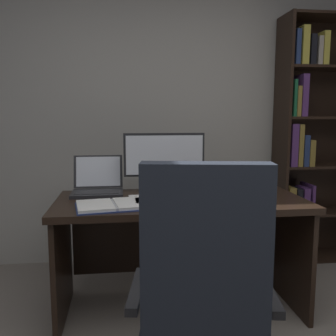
{
  "coord_description": "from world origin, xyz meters",
  "views": [
    {
      "loc": [
        -0.45,
        -0.88,
        1.26
      ],
      "look_at": [
        -0.18,
        1.31,
        0.94
      ],
      "focal_mm": 39.58,
      "sensor_mm": 36.0,
      "label": 1
    }
  ],
  "objects_px": {
    "office_chair": "(203,313)",
    "monitor": "(164,162)",
    "notepad": "(142,199)",
    "laptop": "(98,186)",
    "keyboard": "(171,201)",
    "reading_stand_with_book": "(238,178)",
    "computer_mouse": "(220,199)",
    "bookshelf": "(314,141)",
    "desk": "(179,227)",
    "pen": "(145,197)",
    "open_binder": "(114,205)"
  },
  "relations": [
    {
      "from": "bookshelf",
      "to": "keyboard",
      "type": "height_order",
      "value": "bookshelf"
    },
    {
      "from": "office_chair",
      "to": "computer_mouse",
      "type": "relative_size",
      "value": 10.49
    },
    {
      "from": "computer_mouse",
      "to": "reading_stand_with_book",
      "type": "bearing_deg",
      "value": 59.19
    },
    {
      "from": "office_chair",
      "to": "notepad",
      "type": "height_order",
      "value": "office_chair"
    },
    {
      "from": "desk",
      "to": "laptop",
      "type": "distance_m",
      "value": 0.61
    },
    {
      "from": "open_binder",
      "to": "notepad",
      "type": "distance_m",
      "value": 0.24
    },
    {
      "from": "laptop",
      "to": "pen",
      "type": "relative_size",
      "value": 2.37
    },
    {
      "from": "keyboard",
      "to": "computer_mouse",
      "type": "distance_m",
      "value": 0.3
    },
    {
      "from": "reading_stand_with_book",
      "to": "notepad",
      "type": "distance_m",
      "value": 0.77
    },
    {
      "from": "open_binder",
      "to": "notepad",
      "type": "bearing_deg",
      "value": 35.61
    },
    {
      "from": "monitor",
      "to": "reading_stand_with_book",
      "type": "relative_size",
      "value": 1.79
    },
    {
      "from": "bookshelf",
      "to": "notepad",
      "type": "distance_m",
      "value": 1.72
    },
    {
      "from": "laptop",
      "to": "keyboard",
      "type": "distance_m",
      "value": 0.56
    },
    {
      "from": "bookshelf",
      "to": "office_chair",
      "type": "distance_m",
      "value": 2.16
    },
    {
      "from": "laptop",
      "to": "notepad",
      "type": "height_order",
      "value": "laptop"
    },
    {
      "from": "bookshelf",
      "to": "notepad",
      "type": "bearing_deg",
      "value": -153.76
    },
    {
      "from": "desk",
      "to": "monitor",
      "type": "distance_m",
      "value": 0.45
    },
    {
      "from": "office_chair",
      "to": "open_binder",
      "type": "xyz_separation_m",
      "value": [
        -0.36,
        0.7,
        0.29
      ]
    },
    {
      "from": "keyboard",
      "to": "reading_stand_with_book",
      "type": "xyz_separation_m",
      "value": [
        0.54,
        0.41,
        0.06
      ]
    },
    {
      "from": "bookshelf",
      "to": "monitor",
      "type": "xyz_separation_m",
      "value": [
        -1.35,
        -0.53,
        -0.09
      ]
    },
    {
      "from": "monitor",
      "to": "notepad",
      "type": "height_order",
      "value": "monitor"
    },
    {
      "from": "computer_mouse",
      "to": "reading_stand_with_book",
      "type": "relative_size",
      "value": 0.34
    },
    {
      "from": "keyboard",
      "to": "monitor",
      "type": "bearing_deg",
      "value": 90.0
    },
    {
      "from": "keyboard",
      "to": "pen",
      "type": "relative_size",
      "value": 3.0
    },
    {
      "from": "desk",
      "to": "notepad",
      "type": "distance_m",
      "value": 0.33
    },
    {
      "from": "open_binder",
      "to": "keyboard",
      "type": "bearing_deg",
      "value": -0.55
    },
    {
      "from": "open_binder",
      "to": "pen",
      "type": "bearing_deg",
      "value": 32.4
    },
    {
      "from": "monitor",
      "to": "laptop",
      "type": "height_order",
      "value": "monitor"
    },
    {
      "from": "laptop",
      "to": "computer_mouse",
      "type": "distance_m",
      "value": 0.82
    },
    {
      "from": "computer_mouse",
      "to": "notepad",
      "type": "xyz_separation_m",
      "value": [
        -0.46,
        0.12,
        -0.02
      ]
    },
    {
      "from": "reading_stand_with_book",
      "to": "desk",
      "type": "bearing_deg",
      "value": -154.91
    },
    {
      "from": "monitor",
      "to": "laptop",
      "type": "relative_size",
      "value": 1.65
    },
    {
      "from": "laptop",
      "to": "computer_mouse",
      "type": "bearing_deg",
      "value": -24.5
    },
    {
      "from": "reading_stand_with_book",
      "to": "notepad",
      "type": "xyz_separation_m",
      "value": [
        -0.71,
        -0.29,
        -0.07
      ]
    },
    {
      "from": "monitor",
      "to": "keyboard",
      "type": "distance_m",
      "value": 0.39
    },
    {
      "from": "office_chair",
      "to": "computer_mouse",
      "type": "height_order",
      "value": "office_chair"
    },
    {
      "from": "monitor",
      "to": "pen",
      "type": "distance_m",
      "value": 0.33
    },
    {
      "from": "bookshelf",
      "to": "laptop",
      "type": "height_order",
      "value": "bookshelf"
    },
    {
      "from": "desk",
      "to": "notepad",
      "type": "relative_size",
      "value": 7.37
    },
    {
      "from": "desk",
      "to": "computer_mouse",
      "type": "bearing_deg",
      "value": -40.49
    },
    {
      "from": "laptop",
      "to": "computer_mouse",
      "type": "height_order",
      "value": "laptop"
    },
    {
      "from": "computer_mouse",
      "to": "reading_stand_with_book",
      "type": "xyz_separation_m",
      "value": [
        0.24,
        0.41,
        0.06
      ]
    },
    {
      "from": "office_chair",
      "to": "monitor",
      "type": "distance_m",
      "value": 1.19
    },
    {
      "from": "bookshelf",
      "to": "reading_stand_with_book",
      "type": "distance_m",
      "value": 0.95
    },
    {
      "from": "office_chair",
      "to": "reading_stand_with_book",
      "type": "relative_size",
      "value": 3.56
    },
    {
      "from": "office_chair",
      "to": "keyboard",
      "type": "xyz_separation_m",
      "value": [
        -0.03,
        0.75,
        0.29
      ]
    },
    {
      "from": "office_chair",
      "to": "computer_mouse",
      "type": "bearing_deg",
      "value": 79.65
    },
    {
      "from": "office_chair",
      "to": "monitor",
      "type": "relative_size",
      "value": 2.0
    },
    {
      "from": "desk",
      "to": "reading_stand_with_book",
      "type": "bearing_deg",
      "value": 25.09
    },
    {
      "from": "laptop",
      "to": "keyboard",
      "type": "height_order",
      "value": "laptop"
    }
  ]
}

